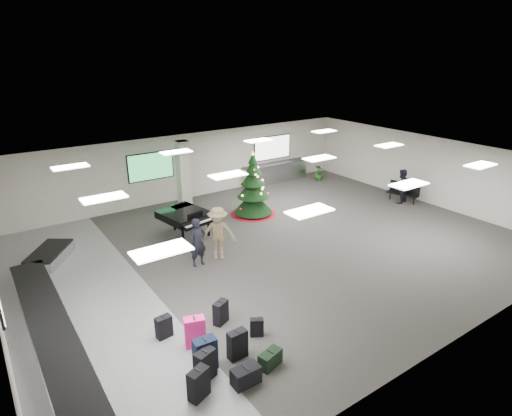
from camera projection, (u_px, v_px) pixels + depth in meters
ground at (275, 247)px, 16.09m from camera, size 18.00×18.00×0.00m
room_envelope at (257, 185)px, 15.59m from camera, size 18.02×14.02×3.21m
baggage_carousel at (51, 311)px, 11.78m from camera, size 2.28×9.71×0.43m
service_counter at (275, 173)px, 23.68m from camera, size 4.05×0.65×1.08m
suitcase_0 at (205, 365)px, 9.54m from camera, size 0.54×0.40×0.77m
suitcase_1 at (237, 344)px, 10.23m from camera, size 0.48×0.27×0.75m
pink_suitcase at (195, 332)px, 10.62m from camera, size 0.58×0.44×0.82m
suitcase_3 at (221, 312)px, 11.53m from camera, size 0.49×0.40×0.67m
navy_suitcase at (205, 354)px, 9.84m from camera, size 0.55×0.35×0.83m
suitcase_5 at (199, 384)px, 9.04m from camera, size 0.53×0.41×0.73m
green_duffel at (270, 359)px, 10.00m from camera, size 0.64×0.43×0.41m
suitcase_7 at (257, 327)px, 11.04m from camera, size 0.39×0.33×0.52m
suitcase_8 at (164, 327)px, 10.97m from camera, size 0.43×0.27×0.62m
black_duffel at (246, 376)px, 9.46m from camera, size 0.65×0.36×0.44m
christmas_tree at (253, 193)px, 18.94m from camera, size 2.05×2.05×2.92m
grand_piano at (185, 216)px, 16.80m from camera, size 1.89×2.27×1.16m
bench at (404, 191)px, 20.65m from camera, size 0.87×1.57×0.94m
traveler_a at (198, 242)px, 14.46m from camera, size 0.63×0.43×1.70m
traveler_b at (218, 233)px, 14.89m from camera, size 1.44×1.23×1.93m
traveler_bench at (401, 186)px, 20.40m from camera, size 0.91×0.77×1.67m
potted_plant_left at (253, 184)px, 22.35m from camera, size 0.50×0.46×0.72m
potted_plant_right at (319, 173)px, 24.08m from camera, size 0.60×0.60×0.87m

